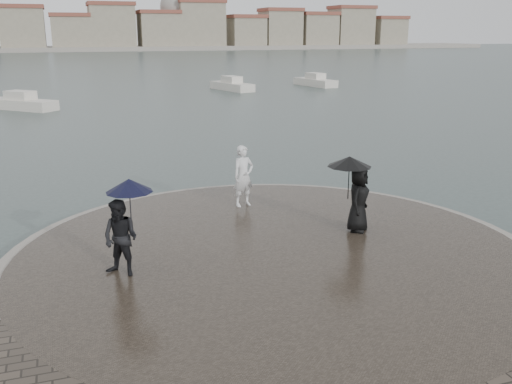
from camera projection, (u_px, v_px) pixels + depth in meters
name	position (u px, v px, depth m)	size (l,w,h in m)	color
ground	(343.00, 339.00, 10.20)	(400.00, 400.00, 0.00)	#2B3835
kerb_ring	(274.00, 259.00, 13.34)	(12.50, 12.50, 0.32)	gray
quay_tip	(274.00, 258.00, 13.34)	(11.90, 11.90, 0.36)	#2D261E
statue	(243.00, 176.00, 16.53)	(0.65, 0.43, 1.79)	silver
visitor_left	(123.00, 225.00, 11.77)	(1.24, 1.08, 2.04)	black
visitor_right	(356.00, 188.00, 14.36)	(1.28, 1.14, 1.95)	black
far_skyline	(46.00, 30.00, 153.00)	(260.00, 20.00, 37.00)	gray
boats	(207.00, 89.00, 50.02)	(30.82, 14.92, 1.50)	beige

